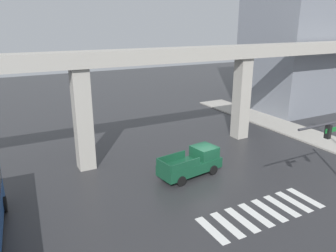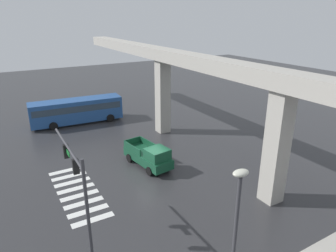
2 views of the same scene
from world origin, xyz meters
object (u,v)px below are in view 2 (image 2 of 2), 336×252
(traffic_signal_mast, at_px, (77,177))
(street_lamp_near_corner, at_px, (236,230))
(pickup_truck, at_px, (150,156))
(city_bus, at_px, (77,110))

(traffic_signal_mast, xyz_separation_m, street_lamp_near_corner, (7.70, 4.33, 0.17))
(pickup_truck, xyz_separation_m, city_bus, (-14.71, -2.50, 0.73))
(traffic_signal_mast, bearing_deg, street_lamp_near_corner, 29.35)
(street_lamp_near_corner, bearing_deg, city_bus, 178.32)
(pickup_truck, xyz_separation_m, street_lamp_near_corner, (14.37, -3.35, 3.57))
(city_bus, bearing_deg, street_lamp_near_corner, -1.68)
(city_bus, relative_size, traffic_signal_mast, 1.69)
(pickup_truck, bearing_deg, traffic_signal_mast, -49.02)
(pickup_truck, relative_size, city_bus, 0.49)
(pickup_truck, height_order, street_lamp_near_corner, street_lamp_near_corner)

